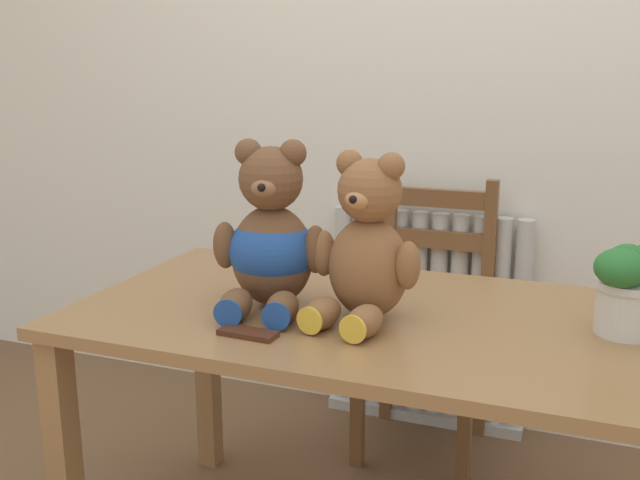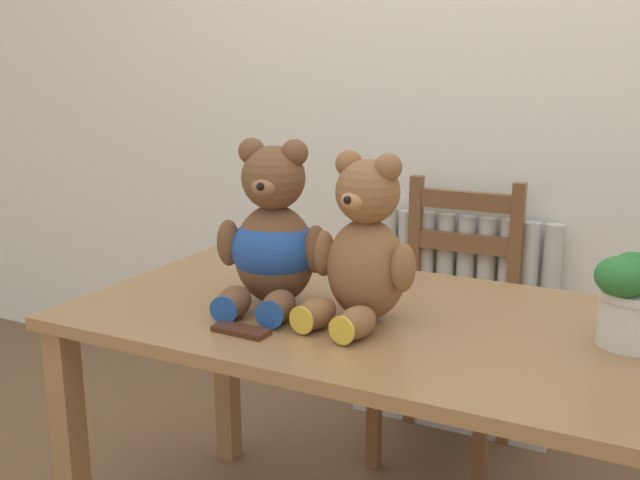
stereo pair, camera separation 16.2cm
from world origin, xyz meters
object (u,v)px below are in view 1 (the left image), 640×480
at_px(wooden_chair_behind, 428,321).
at_px(teddy_bear_left, 271,241).
at_px(teddy_bear_right, 366,249).
at_px(potted_plant, 630,286).
at_px(chocolate_bar, 248,333).

bearing_deg(wooden_chair_behind, teddy_bear_left, 74.00).
bearing_deg(teddy_bear_right, potted_plant, -161.09).
distance_m(wooden_chair_behind, teddy_bear_right, 0.88).
bearing_deg(wooden_chair_behind, chocolate_bar, 79.28).
distance_m(wooden_chair_behind, potted_plant, 0.95).
relative_size(wooden_chair_behind, chocolate_bar, 7.16).
xyz_separation_m(teddy_bear_right, potted_plant, (0.55, 0.10, -0.05)).
bearing_deg(potted_plant, teddy_bear_left, -173.30).
bearing_deg(teddy_bear_left, chocolate_bar, 90.02).
distance_m(teddy_bear_left, teddy_bear_right, 0.23).
relative_size(potted_plant, chocolate_bar, 1.57).
bearing_deg(chocolate_bar, teddy_bear_left, 100.22).
height_order(wooden_chair_behind, teddy_bear_left, teddy_bear_left).
relative_size(teddy_bear_left, teddy_bear_right, 1.05).
relative_size(teddy_bear_right, chocolate_bar, 2.96).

